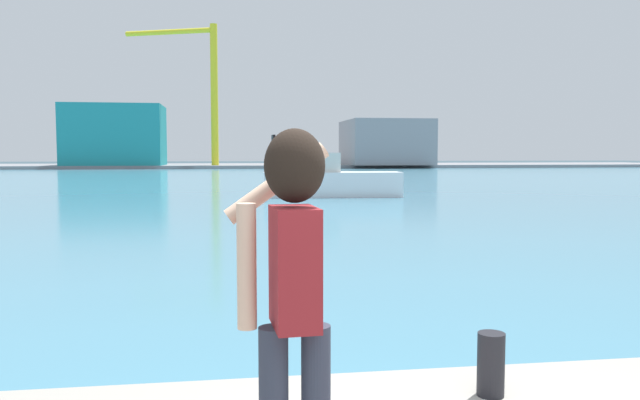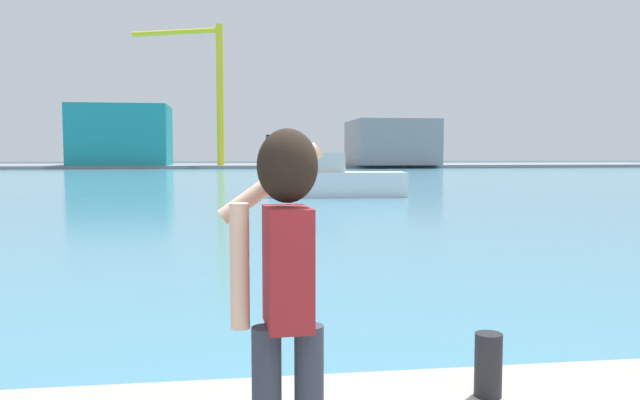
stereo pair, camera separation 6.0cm
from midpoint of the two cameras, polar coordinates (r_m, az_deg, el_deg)
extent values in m
plane|color=#334751|center=(52.47, -7.22, 1.97)|extent=(220.00, 220.00, 0.00)
cube|color=teal|center=(54.47, -7.26, 2.07)|extent=(140.00, 100.00, 0.02)
cube|color=gray|center=(94.44, -7.76, 3.14)|extent=(140.00, 20.00, 0.44)
cube|color=maroon|center=(2.89, -2.96, -6.18)|extent=(0.22, 0.35, 0.56)
sphere|color=#E0B293|center=(2.85, -2.99, 2.96)|extent=(0.22, 0.22, 0.22)
ellipsoid|color=black|center=(2.83, -2.95, 3.16)|extent=(0.28, 0.26, 0.34)
cylinder|color=#E0B293|center=(2.88, -7.34, -6.06)|extent=(0.09, 0.09, 0.58)
cylinder|color=#E0B293|center=(3.06, -4.54, 1.55)|extent=(0.53, 0.11, 0.40)
cube|color=black|center=(3.18, -4.84, 4.72)|extent=(0.02, 0.07, 0.14)
cylinder|color=black|center=(4.45, 15.03, -14.36)|extent=(0.18, 0.18, 0.43)
cube|color=white|center=(30.09, 1.08, 1.45)|extent=(6.71, 2.38, 1.19)
cube|color=silver|center=(29.99, -0.49, 3.47)|extent=(2.41, 1.59, 0.93)
cube|color=teal|center=(91.07, -18.32, 5.66)|extent=(13.11, 9.37, 8.30)
cube|color=gray|center=(91.58, 6.00, 5.26)|extent=(11.58, 12.67, 6.43)
cylinder|color=yellow|center=(87.93, -9.70, 9.47)|extent=(1.00, 1.00, 19.31)
cylinder|color=yellow|center=(91.87, -13.69, 14.76)|extent=(12.52, 5.48, 0.70)
camera|label=1|loc=(0.03, -90.28, -0.02)|focal=34.85mm
camera|label=2|loc=(0.03, 89.72, 0.02)|focal=34.85mm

